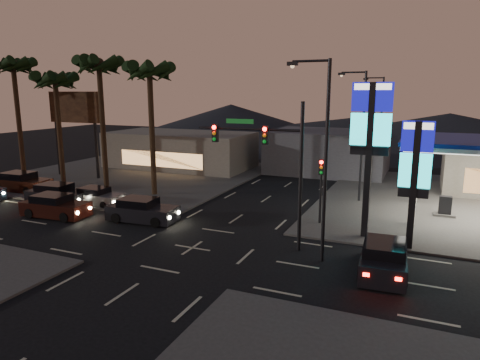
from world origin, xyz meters
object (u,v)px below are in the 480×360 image
at_px(suv_station, 384,258).
at_px(car_lane_b_front, 97,197).
at_px(car_lane_b_mid, 58,195).
at_px(car_lane_a_mid, 55,206).
at_px(car_lane_b_rear, 21,183).
at_px(traffic_signal_mast, 270,153).
at_px(car_lane_a_front, 142,211).
at_px(pylon_sign_tall, 370,130).
at_px(pylon_sign_short, 415,166).

bearing_deg(suv_station, car_lane_b_front, 168.27).
xyz_separation_m(car_lane_b_front, car_lane_b_mid, (-2.95, -0.96, 0.10)).
xyz_separation_m(car_lane_a_mid, car_lane_b_rear, (-8.67, 4.55, 0.06)).
height_order(traffic_signal_mast, car_lane_a_front, traffic_signal_mast).
bearing_deg(traffic_signal_mast, suv_station, -11.17).
height_order(pylon_sign_tall, car_lane_a_mid, pylon_sign_tall).
xyz_separation_m(pylon_sign_tall, car_lane_b_mid, (-22.70, -1.29, -5.66)).
relative_size(pylon_sign_short, car_lane_a_mid, 1.44).
distance_m(car_lane_a_mid, car_lane_b_rear, 9.79).
height_order(car_lane_b_rear, suv_station, car_lane_b_rear).
distance_m(car_lane_a_front, car_lane_a_mid, 6.33).
relative_size(car_lane_a_front, car_lane_b_mid, 0.98).
bearing_deg(car_lane_b_rear, pylon_sign_short, -2.99).
bearing_deg(pylon_sign_tall, car_lane_a_front, -170.21).
bearing_deg(car_lane_a_mid, pylon_sign_tall, 10.95).
relative_size(car_lane_a_front, car_lane_b_front, 1.16).
xyz_separation_m(pylon_sign_short, suv_station, (-1.00, -3.75, -3.91)).
bearing_deg(traffic_signal_mast, car_lane_b_rear, 170.24).
distance_m(traffic_signal_mast, car_lane_b_rear, 24.90).
relative_size(car_lane_b_front, car_lane_b_rear, 0.80).
relative_size(pylon_sign_short, car_lane_a_front, 1.44).
bearing_deg(car_lane_b_mid, car_lane_a_front, -7.48).
distance_m(pylon_sign_short, car_lane_b_mid, 25.51).
bearing_deg(car_lane_a_front, pylon_sign_short, 4.92).
bearing_deg(pylon_sign_tall, suv_station, -72.41).
height_order(pylon_sign_short, suv_station, pylon_sign_short).
height_order(pylon_sign_tall, pylon_sign_short, pylon_sign_tall).
bearing_deg(car_lane_b_mid, suv_station, -8.11).
height_order(car_lane_a_mid, car_lane_b_mid, car_lane_b_mid).
bearing_deg(car_lane_a_front, car_lane_b_front, 159.74).
distance_m(car_lane_a_front, car_lane_b_mid, 8.71).
relative_size(traffic_signal_mast, car_lane_a_front, 1.64).
xyz_separation_m(car_lane_b_rear, suv_station, (30.39, -5.38, -0.03)).
distance_m(pylon_sign_short, car_lane_a_front, 17.09).
height_order(pylon_sign_short, car_lane_a_front, pylon_sign_short).
distance_m(traffic_signal_mast, car_lane_a_mid, 16.13).
distance_m(pylon_sign_short, car_lane_b_rear, 31.67).
bearing_deg(suv_station, car_lane_a_front, 171.54).
relative_size(pylon_sign_tall, car_lane_b_rear, 1.71).
bearing_deg(traffic_signal_mast, car_lane_a_mid, -178.52).
bearing_deg(car_lane_a_front, car_lane_b_rear, 168.31).
distance_m(car_lane_b_mid, suv_station, 24.45).
height_order(pylon_sign_tall, suv_station, pylon_sign_tall).
relative_size(car_lane_b_front, car_lane_b_mid, 0.84).
xyz_separation_m(pylon_sign_tall, car_lane_a_mid, (-20.22, -3.91, -5.67)).
bearing_deg(car_lane_b_rear, suv_station, -10.05).
distance_m(pylon_sign_tall, traffic_signal_mast, 6.02).
distance_m(car_lane_a_mid, car_lane_b_front, 3.61).
xyz_separation_m(pylon_sign_tall, car_lane_a_front, (-14.07, -2.43, -5.67)).
distance_m(pylon_sign_short, suv_station, 5.50).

